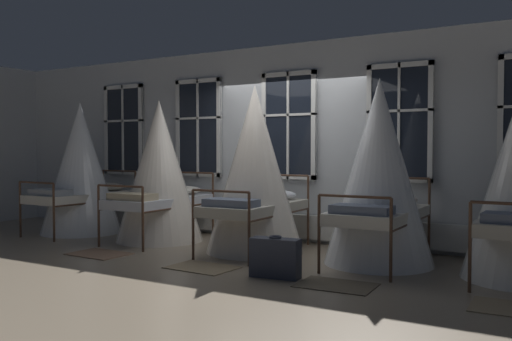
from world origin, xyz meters
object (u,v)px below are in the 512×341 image
object	(u,v)px
cot_first	(81,169)
suitcase_dark	(275,258)
cot_fourth	(379,174)
cot_second	(159,172)
cot_third	(255,171)

from	to	relation	value
cot_first	suitcase_dark	world-z (taller)	cot_first
cot_first	cot_fourth	xyz separation A→B (m)	(5.26, 0.04, 0.04)
cot_second	suitcase_dark	size ratio (longest dim) A/B	3.83
cot_third	cot_fourth	size ratio (longest dim) A/B	1.00
cot_third	suitcase_dark	size ratio (longest dim) A/B	4.04
cot_second	cot_third	xyz separation A→B (m)	(1.79, -0.07, 0.06)
cot_second	suitcase_dark	world-z (taller)	cot_second
cot_third	cot_fourth	xyz separation A→B (m)	(1.75, 0.08, -0.01)
cot_first	cot_third	size ratio (longest dim) A/B	0.96
cot_first	cot_second	size ratio (longest dim) A/B	1.01
cot_first	cot_fourth	distance (m)	5.26
cot_third	suitcase_dark	xyz separation A→B (m)	(0.99, -1.24, -0.91)
cot_second	cot_third	bearing A→B (deg)	-93.73
cot_third	suitcase_dark	distance (m)	1.83
cot_third	suitcase_dark	bearing A→B (deg)	-142.31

